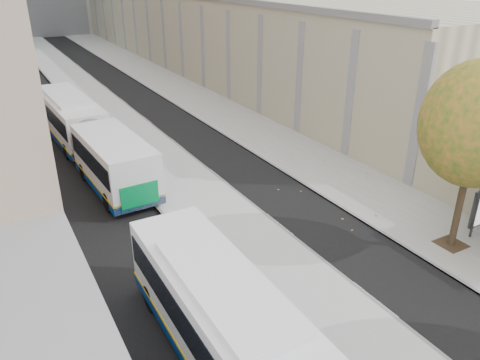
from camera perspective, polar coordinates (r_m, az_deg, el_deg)
bus_platform at (r=34.77m, az=-14.29°, el=6.29°), size 4.25×150.00×0.15m
sidewalk at (r=37.49m, az=-2.40°, el=8.30°), size 4.75×150.00×0.08m
building_tan at (r=67.38m, az=-5.25°, el=18.95°), size 18.00×92.00×8.00m
tree_c at (r=19.43m, az=26.95°, el=6.03°), size 4.20×4.20×7.28m
bus_far at (r=29.22m, az=-18.25°, el=5.39°), size 3.33×17.16×2.84m
distant_car at (r=58.83m, az=-25.22°, el=12.67°), size 1.98×4.00×1.31m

